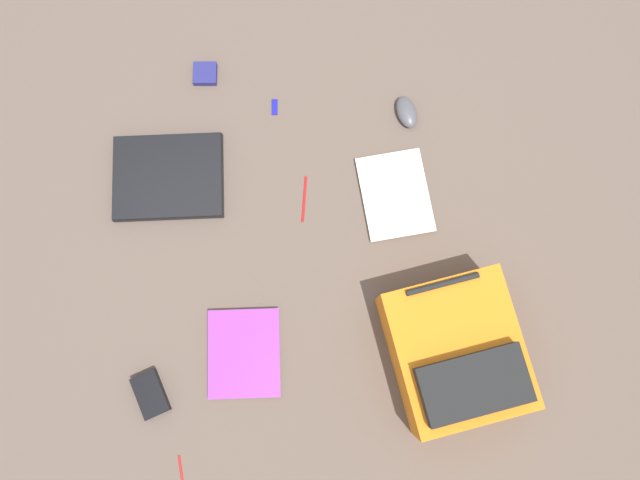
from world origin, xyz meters
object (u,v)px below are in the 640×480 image
book_blue (244,353)px  computer_mouse (407,112)px  usb_stick (275,107)px  power_brick (151,394)px  laptop (168,177)px  pen_blue (304,199)px  earbud_pouch (205,74)px  backpack (456,353)px  book_manual (395,195)px

book_blue → computer_mouse: 0.88m
usb_stick → computer_mouse: bearing=-16.5°
book_blue → power_brick: 0.29m
laptop → pen_blue: (0.39, -0.16, -0.01)m
power_brick → pen_blue: 0.73m
pen_blue → computer_mouse: bearing=27.5°
computer_mouse → laptop: bearing=179.8°
usb_stick → earbud_pouch: bearing=140.7°
laptop → usb_stick: size_ratio=7.34×
book_blue → computer_mouse: (0.65, 0.61, 0.01)m
laptop → power_brick: laptop is taller
laptop → pen_blue: 0.42m
earbud_pouch → usb_stick: 0.25m
book_blue → usb_stick: book_blue is taller
backpack → laptop: (-0.70, 0.71, -0.08)m
earbud_pouch → usb_stick: earbud_pouch is taller
computer_mouse → power_brick: 1.14m
book_manual → computer_mouse: computer_mouse is taller
book_blue → backpack: bearing=-13.1°
book_blue → earbud_pouch: 0.88m
computer_mouse → usb_stick: bearing=160.7°
backpack → book_blue: size_ratio=1.39×
book_blue → earbud_pouch: bearing=86.1°
pen_blue → earbud_pouch: bearing=114.6°
book_manual → book_blue: bearing=-146.7°
pen_blue → usb_stick: 0.31m
laptop → book_manual: laptop is taller
pen_blue → usb_stick: (-0.02, 0.31, -0.00)m
power_brick → earbud_pouch: 0.99m
laptop → power_brick: bearing=-105.2°
laptop → book_blue: (0.12, -0.57, -0.00)m
book_manual → book_blue: size_ratio=0.95×
book_manual → book_blue: book_blue is taller
computer_mouse → power_brick: computer_mouse is taller
usb_stick → book_manual: bearing=-50.9°
usb_stick → laptop: bearing=-157.5°
pen_blue → power_brick: bearing=-140.3°
backpack → usb_stick: (-0.33, 0.86, -0.09)m
laptop → computer_mouse: (0.76, 0.03, 0.00)m
backpack → laptop: 0.99m
book_manual → computer_mouse: (0.10, 0.25, 0.01)m
computer_mouse → book_blue: bearing=-139.6°
computer_mouse → power_brick: bearing=-147.5°
pen_blue → earbud_pouch: size_ratio=1.99×
laptop → earbud_pouch: (0.18, 0.31, -0.00)m
book_blue → earbud_pouch: size_ratio=3.99×
laptop → pen_blue: size_ratio=2.63×
backpack → earbud_pouch: size_ratio=5.54×
backpack → book_manual: 0.50m
power_brick → pen_blue: (0.56, 0.46, -0.01)m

